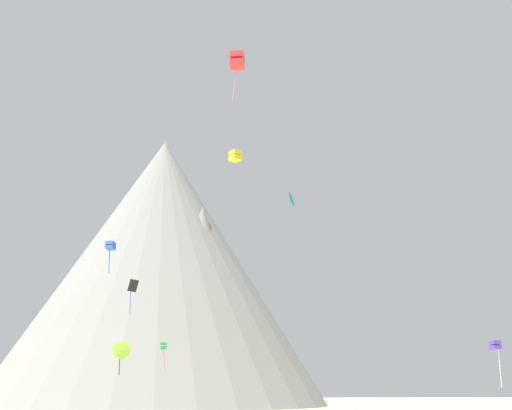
# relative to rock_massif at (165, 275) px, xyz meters

# --- Properties ---
(rock_massif) EXTENTS (81.80, 81.80, 52.37)m
(rock_massif) POSITION_rel_rock_massif_xyz_m (0.00, 0.00, 0.00)
(rock_massif) COLOR gray
(rock_massif) RESTS_ON ground_plane
(kite_indigo_low) EXTENTS (1.14, 1.17, 4.98)m
(kite_indigo_low) POSITION_rel_rock_massif_xyz_m (39.76, -58.59, -16.83)
(kite_indigo_low) COLOR #5138B2
(kite_black_mid) EXTENTS (1.23, 0.86, 3.79)m
(kite_black_mid) POSITION_rel_rock_massif_xyz_m (0.13, -57.16, -10.76)
(kite_black_mid) COLOR black
(kite_green_low) EXTENTS (0.83, 0.86, 3.33)m
(kite_green_low) POSITION_rel_rock_massif_xyz_m (3.26, -49.71, -16.52)
(kite_green_low) COLOR green
(kite_teal_mid) EXTENTS (1.30, 1.89, 1.77)m
(kite_teal_mid) POSITION_rel_rock_massif_xyz_m (17.46, -58.54, -0.70)
(kite_teal_mid) COLOR teal
(kite_yellow_high) EXTENTS (1.47, 1.48, 1.12)m
(kite_yellow_high) POSITION_rel_rock_massif_xyz_m (10.96, -64.38, 2.31)
(kite_yellow_high) COLOR yellow
(kite_red_high) EXTENTS (1.57, 1.58, 5.00)m
(kite_red_high) POSITION_rel_rock_massif_xyz_m (10.80, -70.32, 10.28)
(kite_red_high) COLOR red
(kite_blue_mid) EXTENTS (1.07, 1.10, 3.41)m
(kite_blue_mid) POSITION_rel_rock_massif_xyz_m (-1.77, -62.35, -7.15)
(kite_blue_mid) COLOR blue
(kite_lime_low) EXTENTS (2.06, 0.60, 3.82)m
(kite_lime_low) POSITION_rel_rock_massif_xyz_m (-1.33, -52.65, -17.11)
(kite_lime_low) COLOR #8CD133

